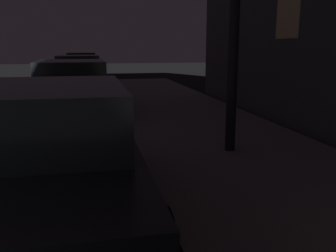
# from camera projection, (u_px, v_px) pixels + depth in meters

# --- Properties ---
(car_black) EXTENTS (1.97, 4.03, 1.43)m
(car_black) POSITION_uv_depth(u_px,v_px,m) (45.00, 159.00, 3.60)
(car_black) COLOR black
(car_black) RESTS_ON ground
(car_yellow_cab) EXTENTS (2.17, 4.41, 1.43)m
(car_yellow_cab) POSITION_uv_depth(u_px,v_px,m) (72.00, 88.00, 9.67)
(car_yellow_cab) COLOR gold
(car_yellow_cab) RESTS_ON ground
(car_white) EXTENTS (2.15, 4.34, 1.43)m
(car_white) POSITION_uv_depth(u_px,v_px,m) (79.00, 73.00, 15.34)
(car_white) COLOR silver
(car_white) RESTS_ON ground
(car_red) EXTENTS (2.06, 4.17, 1.43)m
(car_red) POSITION_uv_depth(u_px,v_px,m) (82.00, 65.00, 21.74)
(car_red) COLOR maroon
(car_red) RESTS_ON ground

